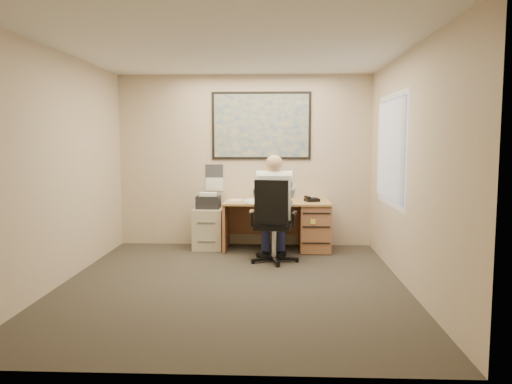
{
  "coord_description": "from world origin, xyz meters",
  "views": [
    {
      "loc": [
        0.51,
        -5.66,
        1.68
      ],
      "look_at": [
        0.22,
        1.3,
        0.95
      ],
      "focal_mm": 35.0,
      "sensor_mm": 36.0,
      "label": 1
    }
  ],
  "objects_px": {
    "desk": "(299,221)",
    "person": "(274,208)",
    "office_chair": "(275,238)",
    "filing_cabinet": "(209,224)"
  },
  "relations": [
    {
      "from": "desk",
      "to": "person",
      "type": "height_order",
      "value": "person"
    },
    {
      "from": "desk",
      "to": "person",
      "type": "distance_m",
      "value": 0.87
    },
    {
      "from": "filing_cabinet",
      "to": "person",
      "type": "distance_m",
      "value": 1.33
    },
    {
      "from": "desk",
      "to": "filing_cabinet",
      "type": "distance_m",
      "value": 1.39
    },
    {
      "from": "desk",
      "to": "person",
      "type": "xyz_separation_m",
      "value": [
        -0.37,
        -0.73,
        0.3
      ]
    },
    {
      "from": "filing_cabinet",
      "to": "office_chair",
      "type": "distance_m",
      "value": 1.34
    },
    {
      "from": "desk",
      "to": "office_chair",
      "type": "bearing_deg",
      "value": -114.19
    },
    {
      "from": "filing_cabinet",
      "to": "person",
      "type": "xyz_separation_m",
      "value": [
        1.02,
        -0.77,
        0.37
      ]
    },
    {
      "from": "filing_cabinet",
      "to": "office_chair",
      "type": "relative_size",
      "value": 0.76
    },
    {
      "from": "desk",
      "to": "office_chair",
      "type": "distance_m",
      "value": 0.9
    }
  ]
}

